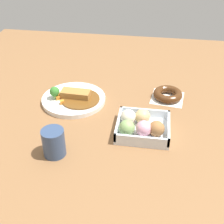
{
  "coord_description": "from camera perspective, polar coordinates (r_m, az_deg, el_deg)",
  "views": [
    {
      "loc": [
        0.16,
        -0.94,
        0.64
      ],
      "look_at": [
        0.02,
        -0.06,
        0.03
      ],
      "focal_mm": 48.39,
      "sensor_mm": 36.0,
      "label": 1
    }
  ],
  "objects": [
    {
      "name": "chocolate_ring_donut",
      "position": [
        1.23,
        10.49,
        3.28
      ],
      "size": [
        0.14,
        0.14,
        0.03
      ],
      "color": "white",
      "rests_on": "ground_plane"
    },
    {
      "name": "coffee_mug",
      "position": [
        0.94,
        -10.96,
        -5.69
      ],
      "size": [
        0.07,
        0.07,
        0.09
      ],
      "primitive_type": "cylinder",
      "color": "#33476B",
      "rests_on": "ground_plane"
    },
    {
      "name": "curry_plate",
      "position": [
        1.2,
        -7.27,
        2.58
      ],
      "size": [
        0.25,
        0.25,
        0.07
      ],
      "color": "white",
      "rests_on": "ground_plane"
    },
    {
      "name": "ground_plane",
      "position": [
        1.15,
        -0.56,
        0.44
      ],
      "size": [
        1.6,
        1.6,
        0.0
      ],
      "primitive_type": "plane",
      "color": "brown"
    },
    {
      "name": "donut_box",
      "position": [
        1.02,
        5.48,
        -2.59
      ],
      "size": [
        0.18,
        0.17,
        0.07
      ],
      "color": "silver",
      "rests_on": "ground_plane"
    }
  ]
}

